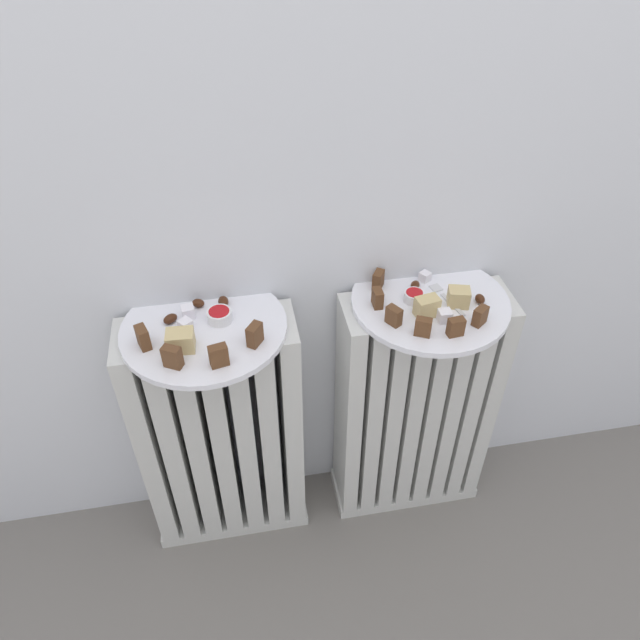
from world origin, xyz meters
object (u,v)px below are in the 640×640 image
fork (445,297)px  jam_bowl_right (414,296)px  plate_left (204,328)px  radiator_right (414,409)px  plate_right (430,302)px  radiator_left (222,436)px  jam_bowl_left (219,315)px

fork → jam_bowl_right: bearing=177.3°
fork → plate_left: bearing=179.8°
plate_left → jam_bowl_right: 0.41m
radiator_right → plate_right: size_ratio=1.98×
radiator_right → plate_left: bearing=180.0°
radiator_left → radiator_right: 0.44m
plate_right → jam_bowl_right: jam_bowl_right is taller
plate_left → fork: 0.47m
jam_bowl_right → fork: bearing=-2.7°
radiator_right → fork: 0.33m
plate_left → fork: bearing=-0.2°
fork → plate_right: bearing=177.2°
jam_bowl_left → fork: bearing=-1.5°
radiator_left → plate_right: plate_right is taller
plate_right → fork: bearing=-2.8°
plate_right → plate_left: bearing=180.0°
plate_right → jam_bowl_left: bearing=178.6°
radiator_right → jam_bowl_right: jam_bowl_right is taller
radiator_left → plate_left: (-0.00, 0.00, 0.32)m
fork → radiator_left: bearing=179.8°
radiator_left → radiator_right: same height
radiator_left → jam_bowl_right: 0.53m
radiator_right → plate_right: bearing=0.0°
fork → jam_bowl_left: bearing=178.5°
radiator_right → jam_bowl_left: 0.53m
plate_left → jam_bowl_left: jam_bowl_left is taller
radiator_left → fork: fork is taller
radiator_left → plate_left: size_ratio=1.98×
radiator_left → jam_bowl_left: size_ratio=13.10×
radiator_right → jam_bowl_right: (-0.03, 0.00, 0.34)m
radiator_right → jam_bowl_right: 0.34m
jam_bowl_right → plate_right: bearing=-2.6°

